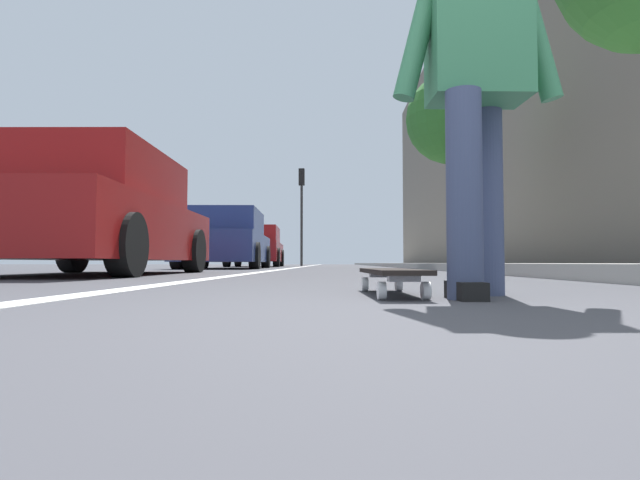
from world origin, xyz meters
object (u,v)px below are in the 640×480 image
at_px(skater_person, 477,73).
at_px(parked_car_far, 256,247).
at_px(parked_car_near, 94,217).
at_px(traffic_light, 302,199).
at_px(skateboard, 391,274).
at_px(parked_car_mid, 226,241).
at_px(street_tree_mid, 451,120).

distance_m(skater_person, parked_car_far, 17.41).
bearing_deg(parked_car_near, traffic_light, -4.54).
bearing_deg(traffic_light, skater_person, -174.57).
distance_m(skateboard, parked_car_mid, 11.03).
relative_size(parked_car_mid, traffic_light, 0.97).
bearing_deg(skateboard, skater_person, -113.37).
relative_size(skateboard, skater_person, 0.52).
distance_m(parked_car_near, street_tree_mid, 9.83).
bearing_deg(traffic_light, skateboard, -175.43).
bearing_deg(parked_car_far, traffic_light, -15.68).
height_order(skateboard, parked_car_far, parked_car_far).
xyz_separation_m(skater_person, street_tree_mid, (11.10, -2.50, 2.94)).
relative_size(skateboard, parked_car_mid, 0.19).
height_order(parked_car_near, parked_car_far, parked_car_far).
bearing_deg(parked_car_near, parked_car_far, -0.07).
height_order(skater_person, parked_car_far, skater_person).
relative_size(parked_car_mid, street_tree_mid, 0.89).
distance_m(parked_car_mid, traffic_light, 11.69).
relative_size(skater_person, traffic_light, 0.35).
bearing_deg(skateboard, street_tree_mid, -14.55).
relative_size(skateboard, street_tree_mid, 0.17).
distance_m(parked_car_mid, street_tree_mid, 6.64).
height_order(skater_person, parked_car_near, skater_person).
bearing_deg(parked_car_near, skateboard, -140.51).
xyz_separation_m(parked_car_near, street_tree_mid, (7.08, -6.04, 3.16)).
xyz_separation_m(skateboard, parked_car_near, (3.87, 3.19, 0.62)).
height_order(skater_person, street_tree_mid, street_tree_mid).
relative_size(skateboard, parked_car_far, 0.18).
relative_size(skater_person, street_tree_mid, 0.32).
distance_m(skateboard, parked_car_near, 5.06).
relative_size(parked_car_near, parked_car_mid, 0.93).
distance_m(skater_person, parked_car_near, 5.36).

